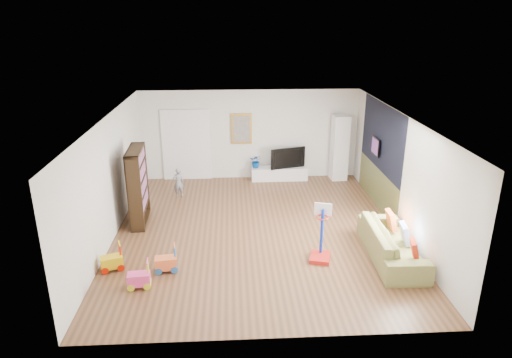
{
  "coord_description": "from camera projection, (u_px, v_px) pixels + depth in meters",
  "views": [
    {
      "loc": [
        -0.56,
        -9.57,
        4.78
      ],
      "look_at": [
        0.0,
        0.4,
        1.15
      ],
      "focal_mm": 32.0,
      "sensor_mm": 36.0,
      "label": 1
    }
  ],
  "objects": [
    {
      "name": "pillow_center",
      "position": [
        405.0,
        233.0,
        9.36
      ],
      "size": [
        0.16,
        0.42,
        0.41
      ],
      "primitive_type": "cube",
      "rotation": [
        0.0,
        0.0,
        -0.13
      ],
      "color": "silver",
      "rests_on": "sofa"
    },
    {
      "name": "wall_left",
      "position": [
        110.0,
        179.0,
        10.01
      ],
      "size": [
        0.0,
        7.5,
        2.7
      ],
      "primitive_type": "cube",
      "color": "silver",
      "rests_on": "ground"
    },
    {
      "name": "painting_back",
      "position": [
        241.0,
        129.0,
        13.58
      ],
      "size": [
        0.62,
        0.06,
        0.92
      ],
      "primitive_type": "cube",
      "color": "gold",
      "rests_on": "wall_back"
    },
    {
      "name": "ride_on_orange",
      "position": [
        166.0,
        258.0,
        8.89
      ],
      "size": [
        0.46,
        0.32,
        0.57
      ],
      "primitive_type": "cube",
      "rotation": [
        0.0,
        0.0,
        0.13
      ],
      "color": "orange",
      "rests_on": "ground"
    },
    {
      "name": "floor",
      "position": [
        257.0,
        231.0,
        10.64
      ],
      "size": [
        6.5,
        7.5,
        0.0
      ],
      "primitive_type": "cube",
      "color": "brown",
      "rests_on": "ground"
    },
    {
      "name": "pillow_left",
      "position": [
        414.0,
        249.0,
        8.74
      ],
      "size": [
        0.17,
        0.37,
        0.36
      ],
      "primitive_type": "cube",
      "rotation": [
        0.0,
        0.0,
        -0.21
      ],
      "color": "#B52711",
      "rests_on": "sofa"
    },
    {
      "name": "tv",
      "position": [
        286.0,
        157.0,
        13.73
      ],
      "size": [
        1.09,
        0.46,
        0.63
      ],
      "primitive_type": "imported",
      "rotation": [
        0.0,
        0.0,
        0.3
      ],
      "color": "black",
      "rests_on": "media_console"
    },
    {
      "name": "tall_cabinet",
      "position": [
        339.0,
        148.0,
        13.69
      ],
      "size": [
        0.49,
        0.49,
        1.97
      ],
      "primitive_type": "cube",
      "rotation": [
        0.0,
        0.0,
        0.06
      ],
      "color": "white",
      "rests_on": "ground"
    },
    {
      "name": "ride_on_pink",
      "position": [
        138.0,
        274.0,
        8.36
      ],
      "size": [
        0.43,
        0.3,
        0.55
      ],
      "primitive_type": "cube",
      "rotation": [
        0.0,
        0.0,
        0.11
      ],
      "color": "#FF4694",
      "rests_on": "ground"
    },
    {
      "name": "pillow_right",
      "position": [
        391.0,
        220.0,
        9.96
      ],
      "size": [
        0.12,
        0.41,
        0.41
      ],
      "primitive_type": "cube",
      "rotation": [
        0.0,
        0.0,
        -0.03
      ],
      "color": "#D45C2A",
      "rests_on": "sofa"
    },
    {
      "name": "ceiling",
      "position": [
        257.0,
        117.0,
        9.72
      ],
      "size": [
        6.5,
        7.5,
        0.0
      ],
      "primitive_type": "cube",
      "color": "white",
      "rests_on": "ground"
    },
    {
      "name": "doorway",
      "position": [
        187.0,
        146.0,
        13.67
      ],
      "size": [
        1.45,
        0.06,
        2.1
      ],
      "primitive_type": "cube",
      "color": "white",
      "rests_on": "ground"
    },
    {
      "name": "artwork_right",
      "position": [
        376.0,
        146.0,
        11.78
      ],
      "size": [
        0.04,
        0.56,
        0.46
      ],
      "primitive_type": "cube",
      "color": "#7F3F8C",
      "rests_on": "wall_right"
    },
    {
      "name": "wall_right",
      "position": [
        400.0,
        174.0,
        10.36
      ],
      "size": [
        0.0,
        7.5,
        2.7
      ],
      "primitive_type": "cube",
      "color": "white",
      "rests_on": "ground"
    },
    {
      "name": "wall_back",
      "position": [
        250.0,
        135.0,
        13.7
      ],
      "size": [
        6.5,
        0.0,
        2.7
      ],
      "primitive_type": "cube",
      "color": "silver",
      "rests_on": "ground"
    },
    {
      "name": "media_console",
      "position": [
        279.0,
        173.0,
        13.89
      ],
      "size": [
        1.7,
        0.43,
        0.4
      ],
      "primitive_type": "cube",
      "rotation": [
        0.0,
        0.0,
        0.01
      ],
      "color": "silver",
      "rests_on": "ground"
    },
    {
      "name": "bookshelf",
      "position": [
        138.0,
        186.0,
        10.84
      ],
      "size": [
        0.39,
        1.27,
        1.83
      ],
      "primitive_type": "cube",
      "rotation": [
        0.0,
        0.0,
        0.05
      ],
      "color": "black",
      "rests_on": "ground"
    },
    {
      "name": "wall_front",
      "position": [
        272.0,
        263.0,
        6.66
      ],
      "size": [
        6.5,
        0.0,
        2.7
      ],
      "primitive_type": "cube",
      "color": "white",
      "rests_on": "ground"
    },
    {
      "name": "ride_on_yellow",
      "position": [
        111.0,
        257.0,
        8.94
      ],
      "size": [
        0.48,
        0.38,
        0.56
      ],
      "primitive_type": "cube",
      "rotation": [
        0.0,
        0.0,
        0.33
      ],
      "color": "gold",
      "rests_on": "ground"
    },
    {
      "name": "sofa",
      "position": [
        392.0,
        243.0,
        9.38
      ],
      "size": [
        0.97,
        2.33,
        0.67
      ],
      "primitive_type": "imported",
      "rotation": [
        0.0,
        0.0,
        1.54
      ],
      "color": "olive",
      "rests_on": "ground"
    },
    {
      "name": "olive_wainscot",
      "position": [
        377.0,
        187.0,
        11.96
      ],
      "size": [
        0.01,
        3.2,
        1.0
      ],
      "primitive_type": "cube",
      "color": "brown",
      "rests_on": "wall_right"
    },
    {
      "name": "vase_plant",
      "position": [
        256.0,
        161.0,
        13.72
      ],
      "size": [
        0.45,
        0.41,
        0.41
      ],
      "primitive_type": "imported",
      "rotation": [
        0.0,
        0.0,
        -0.29
      ],
      "color": "navy",
      "rests_on": "media_console"
    },
    {
      "name": "navy_accent",
      "position": [
        382.0,
        137.0,
        11.5
      ],
      "size": [
        0.01,
        3.2,
        1.7
      ],
      "primitive_type": "cube",
      "color": "black",
      "rests_on": "wall_right"
    },
    {
      "name": "child",
      "position": [
        178.0,
        183.0,
        12.51
      ],
      "size": [
        0.35,
        0.28,
        0.83
      ],
      "primitive_type": "imported",
      "rotation": [
        0.0,
        0.0,
        3.46
      ],
      "color": "slate",
      "rests_on": "ground"
    },
    {
      "name": "basketball_hoop",
      "position": [
        321.0,
        233.0,
        9.21
      ],
      "size": [
        0.53,
        0.59,
        1.19
      ],
      "primitive_type": "cube",
      "rotation": [
        0.0,
        0.0,
        -0.27
      ],
      "color": "red",
      "rests_on": "ground"
    }
  ]
}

